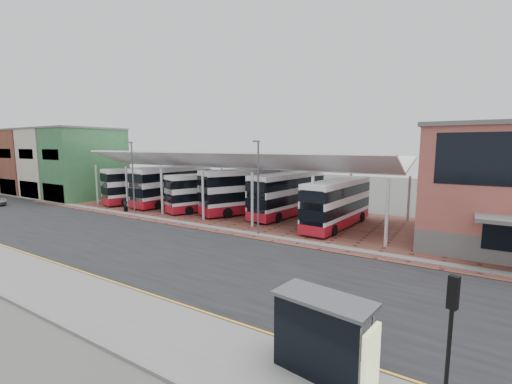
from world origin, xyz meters
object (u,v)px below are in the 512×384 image
bus_0 (148,185)px  bus_shelter (327,332)px  bus_4 (288,194)px  pedestrian (125,205)px  bus_1 (173,186)px  bus_3 (251,191)px  traffic_signal_west (451,322)px  bus_5 (337,204)px  bus_2 (210,192)px

bus_0 → bus_shelter: bearing=-16.4°
bus_0 → bus_4: 20.34m
pedestrian → bus_shelter: bearing=-118.6°
bus_1 → bus_3: bus_3 is taller
bus_3 → traffic_signal_west: size_ratio=3.03×
bus_5 → pedestrian: bearing=-161.3°
bus_5 → bus_shelter: size_ratio=3.14×
bus_2 → bus_3: bearing=36.9°
bus_2 → bus_shelter: size_ratio=3.09×
bus_4 → pedestrian: bearing=-147.1°
bus_0 → bus_5: bearing=15.6°
bus_3 → bus_4: bus_3 is taller
traffic_signal_west → bus_3: bearing=150.8°
bus_2 → bus_1: bearing=-164.4°
bus_3 → bus_4: size_ratio=1.04×
bus_0 → bus_3: 15.97m
bus_shelter → bus_4: bearing=127.2°
bus_0 → bus_1: (4.15, 0.71, 0.09)m
bus_2 → bus_4: 9.49m
bus_1 → bus_4: 16.15m
bus_1 → bus_4: bearing=6.4°
bus_4 → traffic_signal_west: size_ratio=2.91×
bus_5 → bus_shelter: 22.25m
bus_1 → bus_0: bearing=-168.2°
bus_2 → bus_3: 5.14m
traffic_signal_west → bus_5: bearing=133.9°
bus_3 → bus_5: bearing=17.2°
bus_0 → bus_5: bus_0 is taller
bus_2 → bus_3: size_ratio=0.89×
bus_0 → bus_3: bus_3 is taller
bus_0 → bus_4: size_ratio=1.01×
bus_shelter → traffic_signal_west: 3.53m
bus_1 → bus_4: size_ratio=1.03×
bus_shelter → bus_5: bearing=115.8°
bus_4 → bus_2: bearing=-161.0°
bus_1 → bus_2: bearing=-4.3°
bus_2 → pedestrian: bearing=-118.7°
bus_0 → bus_2: 10.97m
bus_0 → bus_5: (26.57, -0.38, -0.14)m
bus_2 → bus_3: bus_3 is taller
bus_0 → bus_4: bearing=21.8°
bus_5 → bus_4: bearing=164.5°
bus_3 → pedestrian: size_ratio=7.39×
bus_1 → bus_5: bus_1 is taller
bus_4 → bus_5: bearing=-12.9°
bus_0 → bus_1: 4.21m
pedestrian → bus_shelter: (29.97, -15.30, 0.91)m
bus_1 → bus_3: 11.79m
bus_3 → bus_shelter: (17.45, -22.82, -0.74)m
bus_0 → traffic_signal_west: bearing=-13.2°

